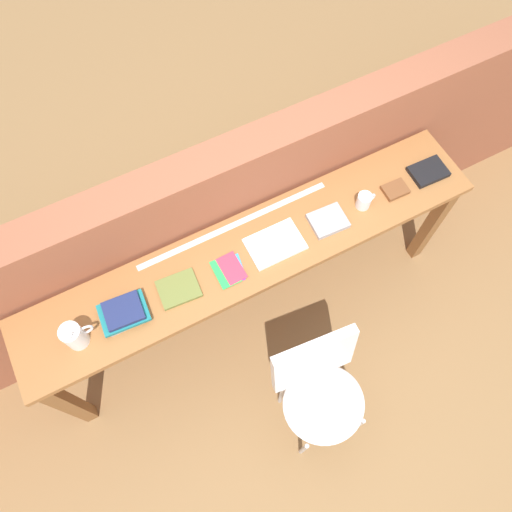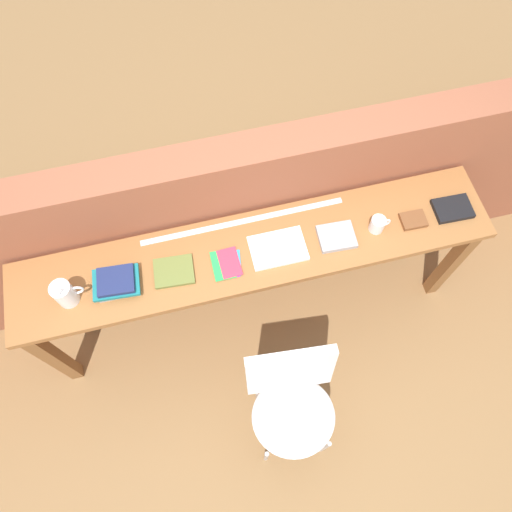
{
  "view_description": "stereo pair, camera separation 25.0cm",
  "coord_description": "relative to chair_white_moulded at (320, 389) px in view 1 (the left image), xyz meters",
  "views": [
    {
      "loc": [
        -0.49,
        -0.69,
        3.17
      ],
      "look_at": [
        0.0,
        0.25,
        0.9
      ],
      "focal_mm": 35.0,
      "sensor_mm": 36.0,
      "label": 1
    },
    {
      "loc": [
        -0.26,
        -0.78,
        3.17
      ],
      "look_at": [
        0.0,
        0.25,
        0.9
      ],
      "focal_mm": 35.0,
      "sensor_mm": 36.0,
      "label": 2
    }
  ],
  "objects": [
    {
      "name": "ground_plane",
      "position": [
        -0.02,
        0.43,
        -0.53
      ],
      "size": [
        40.0,
        40.0,
        0.0
      ],
      "primitive_type": "plane",
      "color": "olive"
    },
    {
      "name": "brick_wall_back",
      "position": [
        -0.02,
        1.07,
        0.11
      ],
      "size": [
        6.0,
        0.2,
        1.27
      ],
      "primitive_type": "cube",
      "color": "#935138",
      "rests_on": "ground"
    },
    {
      "name": "sideboard",
      "position": [
        -0.02,
        0.73,
        0.21
      ],
      "size": [
        2.5,
        0.44,
        0.88
      ],
      "color": "#996033",
      "rests_on": "ground"
    },
    {
      "name": "chair_white_moulded",
      "position": [
        0.0,
        0.0,
        0.0
      ],
      "size": [
        0.48,
        0.49,
        0.89
      ],
      "color": "white",
      "rests_on": "ground"
    },
    {
      "name": "pitcher_white",
      "position": [
        -0.96,
        0.68,
        0.43
      ],
      "size": [
        0.14,
        0.1,
        0.18
      ],
      "color": "white",
      "rests_on": "sideboard"
    },
    {
      "name": "book_stack_leftmost",
      "position": [
        -0.72,
        0.69,
        0.39
      ],
      "size": [
        0.24,
        0.18,
        0.07
      ],
      "color": "#9E9EA3",
      "rests_on": "sideboard"
    },
    {
      "name": "magazine_cycling",
      "position": [
        -0.44,
        0.7,
        0.36
      ],
      "size": [
        0.21,
        0.17,
        0.02
      ],
      "primitive_type": "cube",
      "rotation": [
        0.0,
        0.0,
        -0.08
      ],
      "color": "olive",
      "rests_on": "sideboard"
    },
    {
      "name": "pamphlet_pile_colourful",
      "position": [
        -0.18,
        0.68,
        0.36
      ],
      "size": [
        0.15,
        0.17,
        0.01
      ],
      "color": "purple",
      "rests_on": "sideboard"
    },
    {
      "name": "book_open_centre",
      "position": [
        0.1,
        0.7,
        0.36
      ],
      "size": [
        0.29,
        0.2,
        0.02
      ],
      "primitive_type": "cube",
      "rotation": [
        0.0,
        0.0,
        -0.01
      ],
      "color": "white",
      "rests_on": "sideboard"
    },
    {
      "name": "book_grey_hardcover",
      "position": [
        0.4,
        0.69,
        0.37
      ],
      "size": [
        0.19,
        0.16,
        0.03
      ],
      "primitive_type": "cube",
      "rotation": [
        0.0,
        0.0,
        -0.05
      ],
      "color": "#9E9EA3",
      "rests_on": "sideboard"
    },
    {
      "name": "mug",
      "position": [
        0.62,
        0.69,
        0.4
      ],
      "size": [
        0.11,
        0.08,
        0.09
      ],
      "color": "white",
      "rests_on": "sideboard"
    },
    {
      "name": "leather_journal_brown",
      "position": [
        0.83,
        0.68,
        0.37
      ],
      "size": [
        0.13,
        0.1,
        0.02
      ],
      "primitive_type": "cube",
      "rotation": [
        0.0,
        0.0,
        -0.04
      ],
      "color": "brown",
      "rests_on": "sideboard"
    },
    {
      "name": "book_repair_rightmost",
      "position": [
        1.05,
        0.7,
        0.37
      ],
      "size": [
        0.2,
        0.15,
        0.03
      ],
      "primitive_type": "cube",
      "rotation": [
        0.0,
        0.0,
        -0.04
      ],
      "color": "black",
      "rests_on": "sideboard"
    },
    {
      "name": "ruler_metal_back_edge",
      "position": [
        -0.04,
        0.9,
        0.35
      ],
      "size": [
        1.08,
        0.03,
        0.0
      ],
      "primitive_type": "cube",
      "color": "silver",
      "rests_on": "sideboard"
    }
  ]
}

